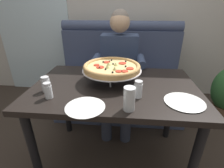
{
  "coord_description": "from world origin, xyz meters",
  "views": [
    {
      "loc": [
        0.08,
        -1.12,
        1.3
      ],
      "look_at": [
        -0.02,
        -0.04,
        0.78
      ],
      "focal_mm": 26.53,
      "sensor_mm": 36.0,
      "label": 1
    }
  ],
  "objects_px": {
    "diner_main": "(119,65)",
    "plate_near_left": "(185,101)",
    "drinking_glass": "(129,100)",
    "shaker_parmesan": "(138,90)",
    "shaker_oregano": "(48,92)",
    "plate_near_right": "(85,106)",
    "dining_table": "(115,96)",
    "shaker_pepper_flakes": "(46,85)",
    "pizza": "(112,67)",
    "booth_bench": "(119,81)"
  },
  "relations": [
    {
      "from": "dining_table",
      "to": "shaker_pepper_flakes",
      "type": "relative_size",
      "value": 11.48
    },
    {
      "from": "dining_table",
      "to": "diner_main",
      "type": "height_order",
      "value": "diner_main"
    },
    {
      "from": "shaker_pepper_flakes",
      "to": "shaker_oregano",
      "type": "distance_m",
      "value": 0.1
    },
    {
      "from": "shaker_oregano",
      "to": "dining_table",
      "type": "bearing_deg",
      "value": 28.9
    },
    {
      "from": "shaker_oregano",
      "to": "drinking_glass",
      "type": "bearing_deg",
      "value": -9.99
    },
    {
      "from": "drinking_glass",
      "to": "dining_table",
      "type": "bearing_deg",
      "value": 108.35
    },
    {
      "from": "shaker_parmesan",
      "to": "shaker_oregano",
      "type": "distance_m",
      "value": 0.58
    },
    {
      "from": "shaker_oregano",
      "to": "plate_near_right",
      "type": "height_order",
      "value": "shaker_oregano"
    },
    {
      "from": "diner_main",
      "to": "shaker_parmesan",
      "type": "distance_m",
      "value": 0.79
    },
    {
      "from": "shaker_parmesan",
      "to": "drinking_glass",
      "type": "relative_size",
      "value": 0.81
    },
    {
      "from": "shaker_parmesan",
      "to": "drinking_glass",
      "type": "height_order",
      "value": "drinking_glass"
    },
    {
      "from": "drinking_glass",
      "to": "diner_main",
      "type": "bearing_deg",
      "value": 96.52
    },
    {
      "from": "diner_main",
      "to": "shaker_parmesan",
      "type": "xyz_separation_m",
      "value": [
        0.16,
        -0.77,
        0.1
      ]
    },
    {
      "from": "dining_table",
      "to": "shaker_parmesan",
      "type": "relative_size",
      "value": 10.69
    },
    {
      "from": "booth_bench",
      "to": "plate_near_right",
      "type": "xyz_separation_m",
      "value": [
        -0.15,
        -1.19,
        0.37
      ]
    },
    {
      "from": "pizza",
      "to": "shaker_parmesan",
      "type": "relative_size",
      "value": 4.02
    },
    {
      "from": "shaker_oregano",
      "to": "plate_near_right",
      "type": "relative_size",
      "value": 0.45
    },
    {
      "from": "plate_near_left",
      "to": "shaker_parmesan",
      "type": "bearing_deg",
      "value": 171.33
    },
    {
      "from": "dining_table",
      "to": "pizza",
      "type": "distance_m",
      "value": 0.23
    },
    {
      "from": "booth_bench",
      "to": "pizza",
      "type": "relative_size",
      "value": 3.37
    },
    {
      "from": "shaker_pepper_flakes",
      "to": "shaker_oregano",
      "type": "relative_size",
      "value": 1.01
    },
    {
      "from": "shaker_pepper_flakes",
      "to": "pizza",
      "type": "bearing_deg",
      "value": 26.91
    },
    {
      "from": "plate_near_left",
      "to": "drinking_glass",
      "type": "relative_size",
      "value": 1.74
    },
    {
      "from": "shaker_oregano",
      "to": "plate_near_left",
      "type": "relative_size",
      "value": 0.43
    },
    {
      "from": "diner_main",
      "to": "shaker_pepper_flakes",
      "type": "distance_m",
      "value": 0.88
    },
    {
      "from": "shaker_pepper_flakes",
      "to": "shaker_oregano",
      "type": "bearing_deg",
      "value": -57.73
    },
    {
      "from": "booth_bench",
      "to": "plate_near_left",
      "type": "bearing_deg",
      "value": -67.41
    },
    {
      "from": "plate_near_right",
      "to": "booth_bench",
      "type": "bearing_deg",
      "value": 82.84
    },
    {
      "from": "dining_table",
      "to": "pizza",
      "type": "xyz_separation_m",
      "value": [
        -0.03,
        0.08,
        0.21
      ]
    },
    {
      "from": "booth_bench",
      "to": "shaker_oregano",
      "type": "xyz_separation_m",
      "value": [
        -0.41,
        -1.1,
        0.4
      ]
    },
    {
      "from": "drinking_glass",
      "to": "pizza",
      "type": "bearing_deg",
      "value": 108.38
    },
    {
      "from": "booth_bench",
      "to": "dining_table",
      "type": "distance_m",
      "value": 0.91
    },
    {
      "from": "drinking_glass",
      "to": "shaker_parmesan",
      "type": "bearing_deg",
      "value": 68.62
    },
    {
      "from": "diner_main",
      "to": "plate_near_left",
      "type": "height_order",
      "value": "diner_main"
    },
    {
      "from": "pizza",
      "to": "shaker_pepper_flakes",
      "type": "distance_m",
      "value": 0.5
    },
    {
      "from": "booth_bench",
      "to": "drinking_glass",
      "type": "bearing_deg",
      "value": -84.93
    },
    {
      "from": "shaker_pepper_flakes",
      "to": "plate_near_right",
      "type": "height_order",
      "value": "shaker_pepper_flakes"
    },
    {
      "from": "shaker_pepper_flakes",
      "to": "shaker_parmesan",
      "type": "distance_m",
      "value": 0.63
    },
    {
      "from": "shaker_oregano",
      "to": "shaker_parmesan",
      "type": "bearing_deg",
      "value": 5.97
    },
    {
      "from": "pizza",
      "to": "shaker_parmesan",
      "type": "xyz_separation_m",
      "value": [
        0.19,
        -0.25,
        -0.06
      ]
    },
    {
      "from": "plate_near_left",
      "to": "plate_near_right",
      "type": "relative_size",
      "value": 1.04
    },
    {
      "from": "diner_main",
      "to": "shaker_oregano",
      "type": "xyz_separation_m",
      "value": [
        -0.41,
        -0.83,
        0.09
      ]
    },
    {
      "from": "dining_table",
      "to": "plate_near_left",
      "type": "bearing_deg",
      "value": -25.05
    },
    {
      "from": "drinking_glass",
      "to": "shaker_pepper_flakes",
      "type": "bearing_deg",
      "value": 162.58
    },
    {
      "from": "plate_near_left",
      "to": "drinking_glass",
      "type": "bearing_deg",
      "value": -162.62
    },
    {
      "from": "dining_table",
      "to": "plate_near_left",
      "type": "relative_size",
      "value": 4.98
    },
    {
      "from": "dining_table",
      "to": "plate_near_right",
      "type": "xyz_separation_m",
      "value": [
        -0.15,
        -0.32,
        0.11
      ]
    },
    {
      "from": "booth_bench",
      "to": "shaker_pepper_flakes",
      "type": "xyz_separation_m",
      "value": [
        -0.47,
        -1.01,
        0.4
      ]
    },
    {
      "from": "diner_main",
      "to": "plate_near_left",
      "type": "relative_size",
      "value": 5.18
    },
    {
      "from": "pizza",
      "to": "plate_near_right",
      "type": "relative_size",
      "value": 1.95
    }
  ]
}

